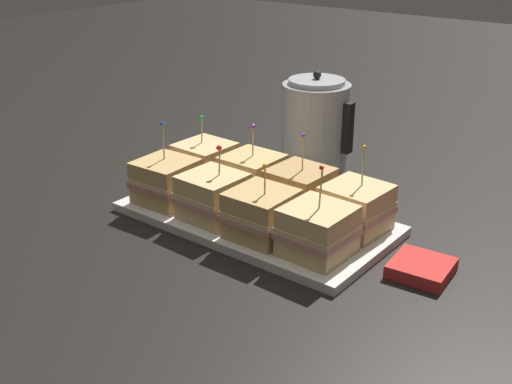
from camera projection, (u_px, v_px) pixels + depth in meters
ground_plane at (256, 222)px, 1.32m from camera, size 6.00×6.00×0.00m
serving_platter at (256, 218)px, 1.32m from camera, size 0.56×0.29×0.02m
sandwich_front_far_left at (166, 181)px, 1.36m from camera, size 0.12×0.12×0.17m
sandwich_front_center_left at (213, 196)px, 1.29m from camera, size 0.12×0.12×0.15m
sandwich_front_center_right at (261, 214)px, 1.21m from camera, size 0.12×0.12×0.15m
sandwich_front_far_right at (318, 231)px, 1.15m from camera, size 0.12×0.12×0.17m
sandwich_back_far_left at (205, 164)px, 1.45m from camera, size 0.12×0.12×0.16m
sandwich_back_center_left at (252, 177)px, 1.38m from camera, size 0.12×0.12×0.16m
sandwich_back_center_right at (300, 191)px, 1.31m from camera, size 0.12×0.12×0.17m
sandwich_back_far_right at (356, 208)px, 1.24m from camera, size 0.12×0.12×0.17m
kettle_steel at (316, 123)px, 1.59m from camera, size 0.19×0.17×0.24m
napkin_stack at (421, 268)px, 1.13m from camera, size 0.11×0.11×0.02m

